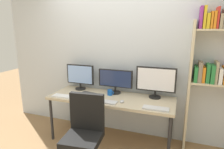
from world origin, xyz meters
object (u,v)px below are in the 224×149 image
desk (111,101)px  bookshelf (220,64)px  keyboard_center (105,102)px  coffee_mug (110,92)px  monitor_left (80,76)px  laptop_closed (89,95)px  monitor_right (156,81)px  office_chair (84,141)px  monitor_center (115,80)px  keyboard_right (156,108)px  keyboard_left (63,96)px  computer_mouse (122,101)px

desk → bookshelf: (1.47, 0.23, 0.62)m
keyboard_center → coffee_mug: bearing=98.7°
monitor_left → laptop_closed: bearing=-43.0°
desk → monitor_right: 0.75m
office_chair → keyboard_center: 0.63m
monitor_center → keyboard_right: bearing=-31.8°
monitor_center → keyboard_right: size_ratio=1.66×
monitor_center → bookshelf: bearing=0.7°
desk → office_chair: office_chair is taller
bookshelf → office_chair: bookshelf is taller
office_chair → keyboard_left: size_ratio=2.98×
keyboard_right → laptop_closed: laptop_closed is taller
keyboard_left → laptop_closed: (0.35, 0.18, 0.00)m
bookshelf → monitor_center: size_ratio=3.63×
bookshelf → monitor_left: 2.14m
bookshelf → coffee_mug: size_ratio=19.43×
laptop_closed → coffee_mug: bearing=34.4°
office_chair → bookshelf: bearing=32.2°
office_chair → coffee_mug: 0.92m
coffee_mug → monitor_right: bearing=10.5°
monitor_center → keyboard_left: monitor_center is taller
keyboard_left → coffee_mug: size_ratio=3.14×
monitor_left → monitor_right: 1.29m
monitor_right → keyboard_right: monitor_right is taller
desk → office_chair: size_ratio=1.94×
monitor_right → keyboard_right: size_ratio=1.74×
office_chair → monitor_right: 1.35m
monitor_left → desk: bearing=-18.3°
office_chair → monitor_center: monitor_center is taller
desk → laptop_closed: 0.37m
coffee_mug → monitor_center: bearing=69.3°
coffee_mug → office_chair: bearing=-92.5°
keyboard_right → laptop_closed: (-1.07, 0.18, 0.00)m
bookshelf → monitor_right: bookshelf is taller
bookshelf → keyboard_left: size_ratio=6.19×
monitor_left → monitor_center: (0.64, -0.00, -0.02)m
monitor_left → keyboard_right: (1.36, -0.44, -0.23)m
keyboard_center → desk: bearing=90.0°
monitor_center → keyboard_right: 0.86m
keyboard_center → monitor_center: bearing=90.0°
office_chair → keyboard_left: office_chair is taller
bookshelf → monitor_left: bearing=-179.5°
monitor_center → keyboard_left: 0.86m
keyboard_center → laptop_closed: (-0.36, 0.18, 0.00)m
office_chair → monitor_right: bearing=52.9°
keyboard_center → computer_mouse: (0.23, 0.08, 0.01)m
office_chair → keyboard_right: size_ratio=2.90×
desk → computer_mouse: (0.23, -0.15, 0.07)m
keyboard_left → keyboard_center: size_ratio=1.00×
keyboard_center → monitor_left: bearing=145.5°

